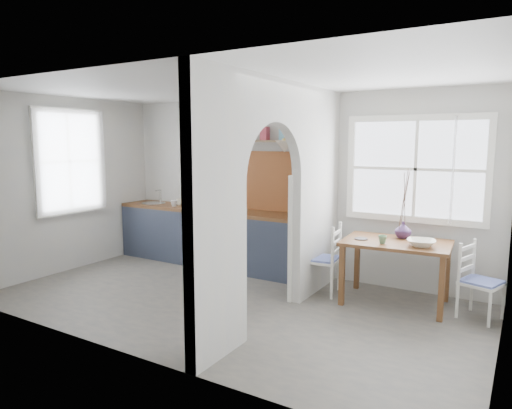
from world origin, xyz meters
The scene contains 26 objects.
floor centered at (0.00, 0.00, 0.00)m, with size 5.80×3.20×0.01m, color slate.
ceiling centered at (0.00, 0.00, 2.60)m, with size 5.80×3.20×0.01m, color beige.
walls centered at (0.00, 0.00, 1.30)m, with size 5.81×3.21×2.60m.
partition centered at (0.70, 0.06, 1.45)m, with size 0.12×3.20×2.60m.
kitchen_window centered at (-2.87, 0.00, 1.65)m, with size 0.10×1.16×1.50m, color white, non-canonical shape.
nook_window centered at (1.80, 1.56, 1.60)m, with size 1.76×0.10×1.30m, color white, non-canonical shape.
counter centered at (-1.13, 1.33, 0.46)m, with size 3.50×0.60×0.90m.
sink centered at (-2.43, 1.30, 0.89)m, with size 0.40×0.40×0.02m, color silver.
backsplash centered at (-0.20, 1.58, 1.35)m, with size 1.65×0.03×0.90m, color brown.
shelf centered at (-0.20, 1.49, 2.00)m, with size 1.75×0.20×0.21m.
pendant_lamp centered at (0.15, 1.15, 1.88)m, with size 0.26×0.26×0.16m, color #F3E4CC.
utensil_rail centered at (0.61, 0.90, 1.45)m, with size 0.02×0.02×0.50m, color silver.
dining_table centered at (1.73, 1.01, 0.38)m, with size 1.23×0.82×0.77m, color brown, non-canonical shape.
chair_left centered at (0.82, 0.92, 0.46)m, with size 0.42×0.42×0.91m, color white, non-canonical shape.
chair_right centered at (2.67, 1.01, 0.42)m, with size 0.39×0.39×0.85m, color white, non-canonical shape.
kettle centered at (0.43, 1.22, 1.03)m, with size 0.22×0.18×0.27m, color white, non-canonical shape.
mug_a centered at (-1.87, 1.18, 0.95)m, with size 0.11×0.11×0.10m, color white.
mug_b centered at (-1.88, 1.34, 0.95)m, with size 0.13×0.13×0.10m, color white.
knife_block centered at (-1.57, 1.47, 1.01)m, with size 0.10×0.15×0.23m, color #3B2517.
jar centered at (-1.18, 1.45, 0.98)m, with size 0.10×0.10×0.15m, color #877754.
towel_magenta centered at (0.58, 0.98, 0.28)m, with size 0.02×0.03×0.61m, color #A4295D.
towel_orange centered at (0.58, 0.92, 0.25)m, with size 0.02×0.03×0.53m, color #D9490B.
bowl centered at (2.04, 0.90, 0.81)m, with size 0.31×0.31×0.08m, color white.
table_cup centered at (1.62, 0.81, 0.81)m, with size 0.10×0.10×0.09m, color #67976C.
plate centered at (1.34, 0.91, 0.77)m, with size 0.16×0.16×0.01m, color #2F2B2A.
vase centered at (1.75, 1.23, 0.87)m, with size 0.20×0.20×0.21m, color #442A55.
Camera 1 is at (3.03, -4.41, 1.96)m, focal length 32.00 mm.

